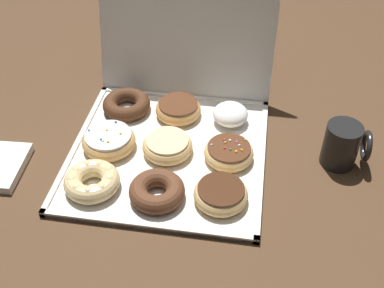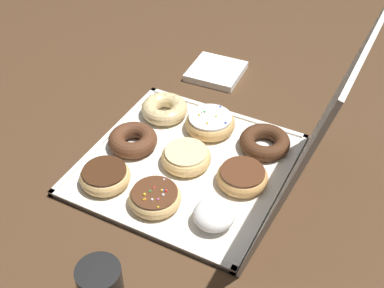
% 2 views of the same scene
% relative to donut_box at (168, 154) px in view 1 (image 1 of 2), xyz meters
% --- Properties ---
extents(ground_plane, '(3.00, 3.00, 0.00)m').
position_rel_donut_box_xyz_m(ground_plane, '(0.00, 0.00, -0.01)').
color(ground_plane, '#4C331E').
extents(donut_box, '(0.44, 0.44, 0.01)m').
position_rel_donut_box_xyz_m(donut_box, '(0.00, 0.00, 0.00)').
color(donut_box, silver).
rests_on(donut_box, ground).
extents(box_lid_open, '(0.44, 0.12, 0.44)m').
position_rel_donut_box_xyz_m(box_lid_open, '(0.00, 0.28, 0.21)').
color(box_lid_open, silver).
rests_on(box_lid_open, ground).
extents(cruller_donut_0, '(0.12, 0.12, 0.04)m').
position_rel_donut_box_xyz_m(cruller_donut_0, '(-0.13, -0.13, 0.03)').
color(cruller_donut_0, '#EACC8C').
rests_on(cruller_donut_0, donut_box).
extents(chocolate_cake_ring_donut_1, '(0.11, 0.11, 0.04)m').
position_rel_donut_box_xyz_m(chocolate_cake_ring_donut_1, '(0.01, -0.14, 0.02)').
color(chocolate_cake_ring_donut_1, '#59331E').
rests_on(chocolate_cake_ring_donut_1, donut_box).
extents(chocolate_frosted_donut_2, '(0.11, 0.11, 0.04)m').
position_rel_donut_box_xyz_m(chocolate_frosted_donut_2, '(0.13, -0.13, 0.02)').
color(chocolate_frosted_donut_2, '#E5B770').
rests_on(chocolate_frosted_donut_2, donut_box).
extents(sprinkle_donut_3, '(0.12, 0.12, 0.04)m').
position_rel_donut_box_xyz_m(sprinkle_donut_3, '(-0.13, -0.01, 0.03)').
color(sprinkle_donut_3, tan).
rests_on(sprinkle_donut_3, donut_box).
extents(glazed_ring_donut_4, '(0.11, 0.11, 0.04)m').
position_rel_donut_box_xyz_m(glazed_ring_donut_4, '(0.00, -0.00, 0.02)').
color(glazed_ring_donut_4, '#E5B770').
rests_on(glazed_ring_donut_4, donut_box).
extents(sprinkle_donut_5, '(0.11, 0.11, 0.04)m').
position_rel_donut_box_xyz_m(sprinkle_donut_5, '(0.14, 0.00, 0.02)').
color(sprinkle_donut_5, '#E5B770').
rests_on(sprinkle_donut_5, donut_box).
extents(chocolate_cake_ring_donut_6, '(0.12, 0.12, 0.04)m').
position_rel_donut_box_xyz_m(chocolate_cake_ring_donut_6, '(-0.13, 0.14, 0.02)').
color(chocolate_cake_ring_donut_6, '#472816').
rests_on(chocolate_cake_ring_donut_6, donut_box).
extents(chocolate_frosted_donut_7, '(0.11, 0.11, 0.04)m').
position_rel_donut_box_xyz_m(chocolate_frosted_donut_7, '(0.00, 0.14, 0.02)').
color(chocolate_frosted_donut_7, tan).
rests_on(chocolate_frosted_donut_7, donut_box).
extents(powdered_filled_donut_8, '(0.08, 0.08, 0.05)m').
position_rel_donut_box_xyz_m(powdered_filled_donut_8, '(0.13, 0.13, 0.03)').
color(powdered_filled_donut_8, white).
rests_on(powdered_filled_donut_8, donut_box).
extents(coffee_mug, '(0.10, 0.08, 0.10)m').
position_rel_donut_box_xyz_m(coffee_mug, '(0.38, 0.04, 0.05)').
color(coffee_mug, black).
rests_on(coffee_mug, ground).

